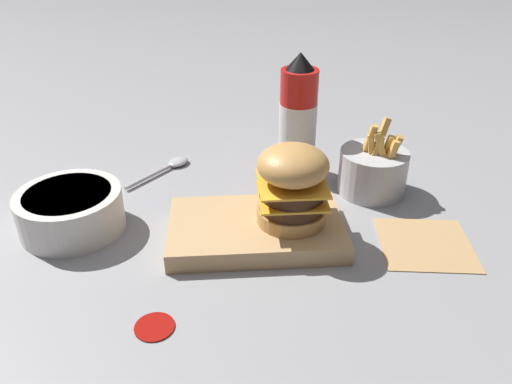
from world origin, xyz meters
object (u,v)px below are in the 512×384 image
Objects in this scene: burger at (292,184)px; ketchup_bottle at (298,121)px; spoon at (172,165)px; side_bowl at (71,210)px; fries_basket at (373,171)px; serving_board at (256,229)px.

ketchup_bottle reaches higher than burger.
burger reaches higher than spoon.
burger is at bearing 172.00° from side_bowl.
ketchup_bottle is 0.16m from fries_basket.
serving_board is 0.28m from side_bowl.
ketchup_bottle reaches higher than serving_board.
burger reaches higher than fries_basket.
ketchup_bottle reaches higher than side_bowl.
fries_basket is 0.37m from spoon.
serving_board is at bearing -0.69° from burger.
burger is 0.21m from ketchup_bottle.
side_bowl is (0.28, -0.05, 0.02)m from serving_board.
serving_board is 2.17× the size of burger.
serving_board is 1.64× the size of side_bowl.
side_bowl is 0.24m from spoon.
spoon is (0.23, -0.03, -0.10)m from ketchup_bottle.
spoon is (0.20, -0.24, -0.08)m from burger.
burger is at bearing 79.66° from ketchup_bottle.
burger is 0.32m from spoon.
fries_basket reaches higher than spoon.
fries_basket is at bearing -170.67° from side_bowl.
burger is at bearing -99.73° from spoon.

